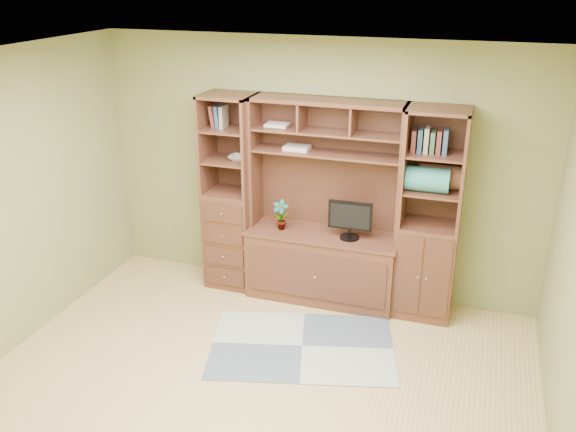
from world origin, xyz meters
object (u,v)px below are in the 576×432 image
(center_hutch, at_px, (323,206))
(monitor, at_px, (350,213))
(right_tower, at_px, (430,217))
(left_tower, at_px, (230,193))

(center_hutch, height_order, monitor, center_hutch)
(right_tower, relative_size, monitor, 3.91)
(right_tower, bearing_deg, left_tower, 180.00)
(center_hutch, bearing_deg, left_tower, 177.71)
(left_tower, distance_m, right_tower, 2.02)
(center_hutch, relative_size, monitor, 3.91)
(center_hutch, relative_size, right_tower, 1.00)
(left_tower, xyz_separation_m, monitor, (1.28, -0.07, -0.03))
(center_hutch, xyz_separation_m, monitor, (0.28, -0.03, -0.03))
(center_hutch, bearing_deg, right_tower, 2.23)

